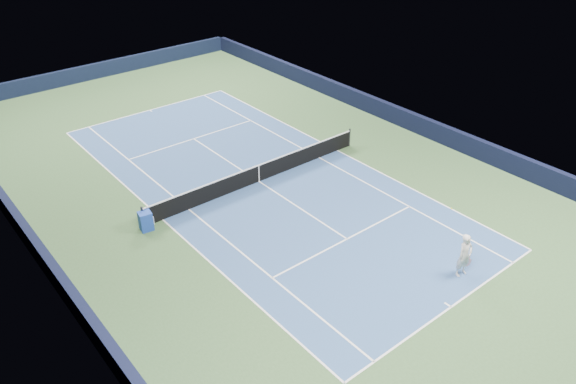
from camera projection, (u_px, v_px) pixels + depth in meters
ground at (259, 182)px, 28.58m from camera, size 40.00×40.00×0.00m
wall_far at (99, 70)px, 41.41m from camera, size 22.00×0.35×1.10m
wall_right at (401, 117)px, 34.14m from camera, size 0.35×40.00×1.10m
wall_left at (42, 256)px, 22.45m from camera, size 0.35×40.00×1.10m
court_surface at (259, 182)px, 28.58m from camera, size 10.97×23.77×0.01m
baseline_far at (150, 110)px, 36.44m from camera, size 10.97×0.08×0.00m
baseline_near at (451, 307)px, 20.71m from camera, size 10.97×0.08×0.00m
sideline_doubles_right at (337, 150)px, 31.53m from camera, size 0.08×23.77×0.00m
sideline_doubles_left at (163, 220)px, 25.61m from camera, size 0.08×23.77×0.00m
sideline_singles_right at (319, 158)px, 30.79m from camera, size 0.08×23.77×0.00m
sideline_singles_left at (189, 209)px, 26.35m from camera, size 0.08×23.77×0.00m
service_line_far at (194, 139)px, 32.81m from camera, size 8.23×0.08×0.00m
service_line_near at (347, 239)px, 24.34m from camera, size 8.23×0.08×0.00m
center_service_line at (259, 181)px, 28.57m from camera, size 0.08×12.80×0.00m
center_mark_far at (151, 111)px, 36.34m from camera, size 0.08×0.30×0.00m
center_mark_near at (448, 305)px, 20.81m from camera, size 0.08×0.30×0.00m
tennis_net at (259, 173)px, 28.32m from camera, size 12.90×0.10×1.07m
sponsor_cube at (146, 221)px, 24.73m from camera, size 0.62×0.57×0.90m
tennis_player at (465, 255)px, 21.85m from camera, size 0.85×1.30×2.60m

